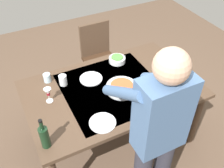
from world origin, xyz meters
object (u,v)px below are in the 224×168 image
Objects in this scene: chair_near at (98,53)px; water_cup_far_right at (180,74)px; wine_glass_right at (160,88)px; dinner_plate_near at (91,79)px; wine_bottle at (44,137)px; dinner_plate_far at (103,123)px; wine_glass_left at (48,93)px; side_bowl_salad at (117,59)px; dining_table at (112,93)px; water_cup_far_left at (47,78)px; serving_bowl_pasta at (122,88)px; person_server at (157,134)px; water_cup_near_right at (144,81)px; water_cup_near_left at (63,80)px.

water_cup_far_right is at bearing 112.28° from chair_near.
wine_glass_right reaches higher than dinner_plate_near.
wine_bottle is 1.29× the size of dinner_plate_far.
wine_glass_left is 0.57m from dinner_plate_far.
wine_glass_right is at bearing 98.49° from side_bowl_salad.
wine_glass_right reaches higher than dining_table.
dinner_plate_near is at bearing -58.61° from dining_table.
dining_table is at bearing 144.39° from water_cup_far_left.
serving_bowl_pasta is (0.63, -0.09, -0.01)m from water_cup_far_right.
water_cup_far_left reaches higher than side_bowl_salad.
person_server is 5.63× the size of serving_bowl_pasta.
wine_bottle is at bearing 14.19° from water_cup_near_right.
side_bowl_salad is 0.78× the size of dinner_plate_far.
side_bowl_salad is (-1.00, -0.73, -0.08)m from wine_bottle.
wine_glass_left is 0.26m from water_cup_near_left.
dinner_plate_near is (0.38, 0.15, -0.03)m from side_bowl_salad.
water_cup_far_left is (-0.23, -0.75, -0.07)m from wine_bottle.
wine_glass_right is 1.39× the size of water_cup_near_left.
water_cup_far_left is (0.53, -0.38, 0.11)m from dining_table.
wine_bottle is at bearing 61.01° from water_cup_near_left.
water_cup_far_right is at bearing 130.86° from side_bowl_salad.
water_cup_near_left is at bearing -118.99° from wine_bottle.
chair_near is at bearing -99.88° from person_server.
person_server is 1.03m from dinner_plate_near.
wine_bottle is 3.36× the size of water_cup_far_right.
chair_near is at bearing -87.92° from water_cup_near_right.
wine_bottle is 0.50m from dinner_plate_far.
person_server is 9.38× the size of side_bowl_salad.
water_cup_near_left is 1.23× the size of water_cup_far_right.
dinner_plate_far is at bearing 54.50° from side_bowl_salad.
dining_table is 0.33m from water_cup_near_right.
wine_glass_left is at bearing 17.54° from side_bowl_salad.
person_server reaches higher than water_cup_near_right.
water_cup_near_left is 1.18m from water_cup_far_right.
chair_near reaches higher than wine_glass_right.
dinner_plate_near is (0.48, -0.52, -0.10)m from wine_glass_right.
water_cup_near_left is at bearing 8.59° from side_bowl_salad.
wine_glass_right is (-0.38, -0.49, -0.10)m from person_server.
water_cup_far_right is at bearing 168.77° from wine_glass_left.
dinner_plate_near is (-0.47, -0.12, -0.10)m from wine_glass_left.
serving_bowl_pasta is (0.28, -0.23, -0.07)m from wine_glass_right.
dining_table is at bearing 121.39° from dinner_plate_near.
water_cup_near_left is 0.79m from water_cup_near_right.
water_cup_near_right is 0.41m from water_cup_far_right.
water_cup_near_right is (-0.29, 0.11, 0.12)m from dining_table.
person_server is 0.63m from wine_glass_right.
wine_glass_right is at bearing 132.53° from dinner_plate_near.
water_cup_near_left is (-0.35, -0.64, -0.06)m from wine_bottle.
dinner_plate_far is (-0.13, 0.63, -0.05)m from water_cup_near_left.
chair_near is at bearing -100.88° from serving_bowl_pasta.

